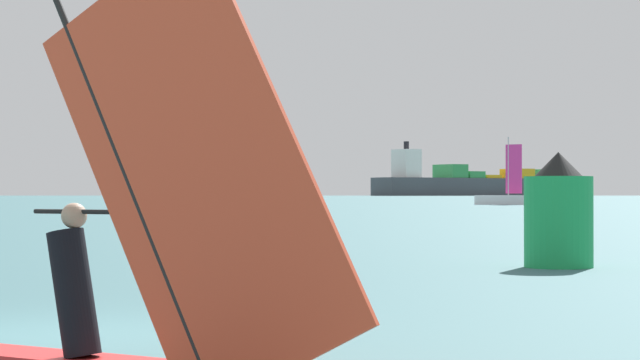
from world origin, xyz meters
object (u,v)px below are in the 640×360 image
object	(u,v)px
cargo_ship	(479,183)
small_sailboat	(509,199)
channel_buoy	(559,215)
windsurfer	(127,248)

from	to	relation	value
cargo_ship	small_sailboat	size ratio (longest dim) A/B	18.21
channel_buoy	small_sailboat	bearing A→B (deg)	102.52
windsurfer	small_sailboat	world-z (taller)	small_sailboat
windsurfer	cargo_ship	xyz separation A→B (m)	(-212.20, 896.66, 8.53)
channel_buoy	windsurfer	bearing A→B (deg)	-93.11
cargo_ship	small_sailboat	bearing A→B (deg)	-129.70
small_sailboat	cargo_ship	bearing A→B (deg)	-62.38
cargo_ship	channel_buoy	xyz separation A→B (m)	(213.05, -880.99, -8.52)
cargo_ship	small_sailboat	distance (m)	767.75
windsurfer	channel_buoy	xyz separation A→B (m)	(0.85, 15.68, 0.01)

